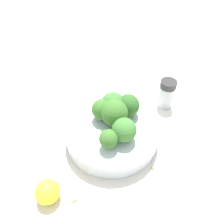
{
  "coord_description": "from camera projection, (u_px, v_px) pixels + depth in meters",
  "views": [
    {
      "loc": [
        0.03,
        -0.31,
        0.4
      ],
      "look_at": [
        0.0,
        0.0,
        0.09
      ],
      "focal_mm": 35.0,
      "sensor_mm": 36.0,
      "label": 1
    }
  ],
  "objects": [
    {
      "name": "broccoli_floret_0",
      "position": [
        114.0,
        104.0,
        0.46
      ],
      "size": [
        0.05,
        0.05,
        0.06
      ],
      "color": "#7A9E5B",
      "rests_on": "bowl"
    },
    {
      "name": "broccoli_floret_3",
      "position": [
        107.0,
        139.0,
        0.4
      ],
      "size": [
        0.04,
        0.04,
        0.04
      ],
      "color": "#84AD66",
      "rests_on": "bowl"
    },
    {
      "name": "broccoli_floret_1",
      "position": [
        128.0,
        106.0,
        0.46
      ],
      "size": [
        0.05,
        0.05,
        0.05
      ],
      "color": "#7A9E5B",
      "rests_on": "bowl"
    },
    {
      "name": "broccoli_floret_2",
      "position": [
        114.0,
        113.0,
        0.43
      ],
      "size": [
        0.05,
        0.05,
        0.06
      ],
      "color": "#84AD66",
      "rests_on": "bowl"
    },
    {
      "name": "almond_crumb_2",
      "position": [
        181.0,
        183.0,
        0.42
      ],
      "size": [
        0.01,
        0.0,
        0.01
      ],
      "primitive_type": "cube",
      "rotation": [
        0.0,
        0.0,
        0.16
      ],
      "color": "tan",
      "rests_on": "ground_plane"
    },
    {
      "name": "almond_crumb_0",
      "position": [
        153.0,
        168.0,
        0.44
      ],
      "size": [
        0.01,
        0.01,
        0.01
      ],
      "primitive_type": "cube",
      "rotation": [
        0.0,
        0.0,
        5.32
      ],
      "color": "#AD7F4C",
      "rests_on": "ground_plane"
    },
    {
      "name": "broccoli_floret_5",
      "position": [
        102.0,
        109.0,
        0.45
      ],
      "size": [
        0.04,
        0.04,
        0.05
      ],
      "color": "#7A9E5B",
      "rests_on": "bowl"
    },
    {
      "name": "almond_crumb_1",
      "position": [
        74.0,
        199.0,
        0.4
      ],
      "size": [
        0.01,
        0.01,
        0.01
      ],
      "primitive_type": "cube",
      "rotation": [
        0.0,
        0.0,
        0.66
      ],
      "color": "tan",
      "rests_on": "ground_plane"
    },
    {
      "name": "broccoli_floret_4",
      "position": [
        124.0,
        130.0,
        0.41
      ],
      "size": [
        0.05,
        0.05,
        0.05
      ],
      "color": "#84AD66",
      "rests_on": "bowl"
    },
    {
      "name": "ground_plane",
      "position": [
        112.0,
        138.0,
        0.5
      ],
      "size": [
        3.0,
        3.0,
        0.0
      ],
      "primitive_type": "plane",
      "color": "silver"
    },
    {
      "name": "bowl",
      "position": [
        112.0,
        131.0,
        0.48
      ],
      "size": [
        0.2,
        0.2,
        0.05
      ],
      "primitive_type": "cylinder",
      "color": "silver",
      "rests_on": "ground_plane"
    },
    {
      "name": "lemon_wedge",
      "position": [
        48.0,
        192.0,
        0.39
      ],
      "size": [
        0.04,
        0.04,
        0.04
      ],
      "primitive_type": "sphere",
      "color": "yellow",
      "rests_on": "ground_plane"
    },
    {
      "name": "pepper_shaker",
      "position": [
        166.0,
        94.0,
        0.55
      ],
      "size": [
        0.04,
        0.04,
        0.08
      ],
      "color": "#B2B7BC",
      "rests_on": "ground_plane"
    }
  ]
}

